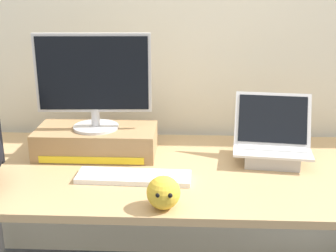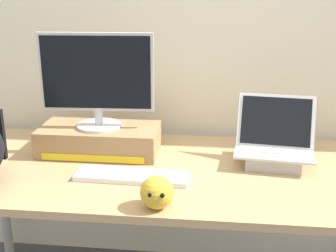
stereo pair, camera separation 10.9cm
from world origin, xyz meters
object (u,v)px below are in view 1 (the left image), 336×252
object	(u,v)px
toner_box_yellow	(97,141)
external_keyboard	(134,177)
open_laptop	(271,148)
desktop_monitor	(93,81)
plush_toy	(165,193)

from	to	relation	value
toner_box_yellow	external_keyboard	distance (m)	0.33
toner_box_yellow	open_laptop	xyz separation A→B (m)	(0.75, -0.05, -0.00)
toner_box_yellow	external_keyboard	xyz separation A→B (m)	(0.19, -0.26, -0.05)
desktop_monitor	open_laptop	xyz separation A→B (m)	(0.75, -0.05, -0.27)
desktop_monitor	plush_toy	world-z (taller)	desktop_monitor
open_laptop	external_keyboard	size ratio (longest dim) A/B	0.77
toner_box_yellow	desktop_monitor	size ratio (longest dim) A/B	1.07
toner_box_yellow	plush_toy	distance (m)	0.58
desktop_monitor	plush_toy	distance (m)	0.64
desktop_monitor	external_keyboard	world-z (taller)	desktop_monitor
toner_box_yellow	plush_toy	world-z (taller)	toner_box_yellow
open_laptop	external_keyboard	world-z (taller)	open_laptop
open_laptop	external_keyboard	bearing A→B (deg)	-152.79
toner_box_yellow	desktop_monitor	world-z (taller)	desktop_monitor
open_laptop	plush_toy	distance (m)	0.61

